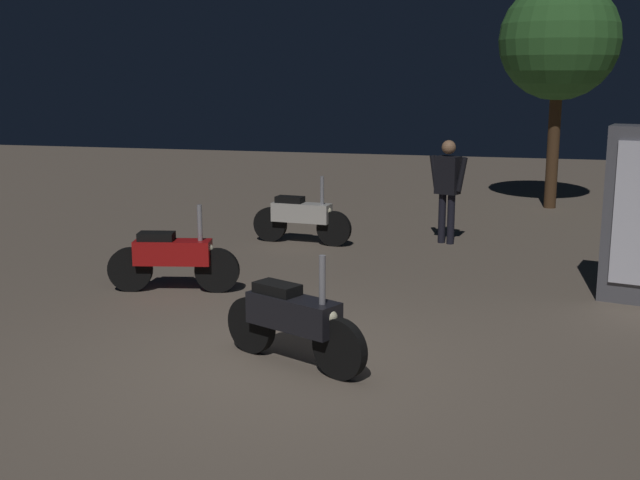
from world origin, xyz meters
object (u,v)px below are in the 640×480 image
Objects in this scene: motorcycle_white_parked_left at (301,217)px; motorcycle_red_parked_right at (173,258)px; motorcycle_black_foreground at (293,320)px; person_rider_beside at (448,182)px.

motorcycle_white_parked_left is 1.01× the size of motorcycle_red_parked_right.
motorcycle_black_foreground is 5.47m from motorcycle_white_parked_left.
motorcycle_white_parked_left is at bearing 127.04° from person_rider_beside.
person_rider_beside is at bearing 20.51° from motorcycle_white_parked_left.
motorcycle_black_foreground is 0.93× the size of person_rider_beside.
person_rider_beside reaches higher than motorcycle_black_foreground.
motorcycle_red_parked_right is 4.89m from person_rider_beside.
motorcycle_red_parked_right is at bearing 161.27° from motorcycle_black_foreground.
motorcycle_red_parked_right is at bearing -98.08° from motorcycle_white_parked_left.
motorcycle_black_foreground is 3.02m from motorcycle_red_parked_right.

